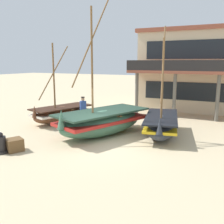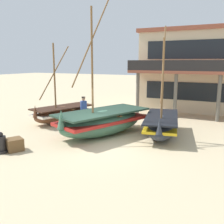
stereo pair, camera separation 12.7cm
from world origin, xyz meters
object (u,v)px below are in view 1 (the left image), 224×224
fisherman_by_hull (83,110)px  fishing_boat_far_right (62,114)px  fishing_boat_near_left (161,125)px  capstan_winch (1,145)px  fishing_boat_centre_large (102,122)px  cargo_crate (14,145)px  harbor_building_main (206,70)px

fisherman_by_hull → fishing_boat_far_right: bearing=-165.7°
fishing_boat_near_left → capstan_winch: bearing=-134.4°
fishing_boat_near_left → fishing_boat_centre_large: 3.09m
fishing_boat_far_right → capstan_winch: (1.10, -5.68, -0.22)m
capstan_winch → fisherman_by_hull: bearing=87.3°
fishing_boat_centre_large → fisherman_by_hull: fishing_boat_centre_large is taller
fishing_boat_far_right → capstan_winch: fishing_boat_far_right is taller
fishing_boat_near_left → cargo_crate: bearing=-134.8°
fishing_boat_centre_large → fishing_boat_far_right: 3.93m
fishing_boat_near_left → fishing_boat_centre_large: size_ratio=0.79×
cargo_crate → harbor_building_main: bearing=68.2°
harbor_building_main → fisherman_by_hull: bearing=-122.8°
fishing_boat_far_right → capstan_winch: 5.79m
fishing_boat_centre_large → cargo_crate: fishing_boat_centre_large is taller
fishing_boat_near_left → fishing_boat_far_right: (-6.49, 0.16, -0.02)m
fishing_boat_centre_large → fisherman_by_hull: 2.88m
fisherman_by_hull → capstan_winch: fisherman_by_hull is taller
cargo_crate → harbor_building_main: 16.44m
harbor_building_main → cargo_crate: bearing=-111.8°
fisherman_by_hull → harbor_building_main: bearing=57.2°
fisherman_by_hull → capstan_winch: bearing=-92.7°
fishing_boat_near_left → harbor_building_main: (0.95, 9.92, 2.58)m
fishing_boat_far_right → fisherman_by_hull: bearing=14.3°
fishing_boat_far_right → fisherman_by_hull: fishing_boat_far_right is taller
capstan_winch → cargo_crate: capstan_winch is taller
capstan_winch → harbor_building_main: bearing=67.7°
cargo_crate → fishing_boat_centre_large: bearing=60.0°
fishing_boat_far_right → capstan_winch: bearing=-79.1°
fishing_boat_near_left → cargo_crate: (-5.06, -5.10, -0.32)m
fishing_boat_near_left → harbor_building_main: bearing=84.5°
fisherman_by_hull → harbor_building_main: size_ratio=0.17×
harbor_building_main → fishing_boat_near_left: bearing=-95.5°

